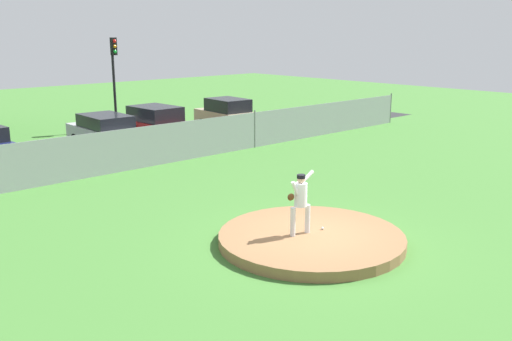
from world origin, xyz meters
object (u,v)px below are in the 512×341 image
(pitcher_youth, at_px, (300,198))
(parked_car_champagne, at_px, (228,116))
(traffic_light_far, at_px, (114,68))
(parked_car_silver, at_px, (106,133))
(parked_car_red, at_px, (156,125))
(baseball, at_px, (323,228))

(pitcher_youth, xyz_separation_m, parked_car_champagne, (9.26, 13.90, -0.38))
(pitcher_youth, height_order, traffic_light_far, traffic_light_far)
(parked_car_champagne, bearing_deg, traffic_light_far, 135.46)
(parked_car_champagne, xyz_separation_m, parked_car_silver, (-7.08, 0.14, -0.07))
(parked_car_champagne, distance_m, parked_car_silver, 7.08)
(parked_car_red, height_order, traffic_light_far, traffic_light_far)
(parked_car_champagne, relative_size, traffic_light_far, 0.84)
(parked_car_champagne, relative_size, parked_car_red, 0.93)
(baseball, bearing_deg, parked_car_champagne, 58.61)
(pitcher_youth, height_order, parked_car_champagne, pitcher_youth)
(pitcher_youth, xyz_separation_m, traffic_light_far, (4.99, 18.10, 2.15))
(parked_car_silver, xyz_separation_m, parked_car_red, (2.61, -0.06, 0.06))
(pitcher_youth, relative_size, parked_car_silver, 0.34)
(baseball, height_order, parked_car_red, parked_car_red)
(pitcher_youth, height_order, parked_car_silver, pitcher_youth)
(parked_car_silver, distance_m, parked_car_red, 2.61)
(parked_car_silver, height_order, traffic_light_far, traffic_light_far)
(pitcher_youth, distance_m, parked_car_champagne, 16.71)
(baseball, relative_size, parked_car_silver, 0.02)
(parked_car_silver, relative_size, traffic_light_far, 0.95)
(parked_car_champagne, bearing_deg, pitcher_youth, -123.68)
(baseball, bearing_deg, traffic_light_far, 76.72)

